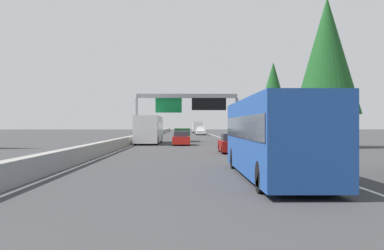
{
  "coord_description": "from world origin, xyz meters",
  "views": [
    {
      "loc": [
        -5.24,
        -5.65,
        2.1
      ],
      "look_at": [
        69.25,
        -6.78,
        2.12
      ],
      "focal_mm": 43.03,
      "sensor_mm": 36.0,
      "label": 1
    }
  ],
  "objects_px": {
    "box_truck_far_left": "(197,127)",
    "sign_gantry_overhead": "(188,104)",
    "bus_mid_right": "(149,128)",
    "minivan_far_center": "(182,134)",
    "bus_mid_center": "(273,135)",
    "sedan_mid_left": "(232,144)",
    "sedan_distant_b": "(199,131)",
    "pickup_near_right": "(201,131)",
    "conifer_right_mid": "(273,93)",
    "conifer_right_near": "(327,56)",
    "sedan_near_center": "(181,139)"
  },
  "relations": [
    {
      "from": "box_truck_far_left",
      "to": "sign_gantry_overhead",
      "type": "bearing_deg",
      "value": 177.44
    },
    {
      "from": "box_truck_far_left",
      "to": "bus_mid_right",
      "type": "bearing_deg",
      "value": 173.77
    },
    {
      "from": "box_truck_far_left",
      "to": "minivan_far_center",
      "type": "bearing_deg",
      "value": 176.63
    },
    {
      "from": "minivan_far_center",
      "to": "bus_mid_center",
      "type": "bearing_deg",
      "value": -174.66
    },
    {
      "from": "sedan_mid_left",
      "to": "sedan_distant_b",
      "type": "xyz_separation_m",
      "value": [
        69.61,
        0.27,
        0.0
      ]
    },
    {
      "from": "pickup_near_right",
      "to": "bus_mid_right",
      "type": "height_order",
      "value": "bus_mid_right"
    },
    {
      "from": "pickup_near_right",
      "to": "bus_mid_right",
      "type": "distance_m",
      "value": 45.68
    },
    {
      "from": "sedan_mid_left",
      "to": "box_truck_far_left",
      "type": "bearing_deg",
      "value": 0.22
    },
    {
      "from": "pickup_near_right",
      "to": "sedan_mid_left",
      "type": "bearing_deg",
      "value": -179.79
    },
    {
      "from": "conifer_right_mid",
      "to": "sedan_distant_b",
      "type": "bearing_deg",
      "value": 10.95
    },
    {
      "from": "box_truck_far_left",
      "to": "conifer_right_near",
      "type": "height_order",
      "value": "conifer_right_near"
    },
    {
      "from": "bus_mid_center",
      "to": "bus_mid_right",
      "type": "bearing_deg",
      "value": 12.4
    },
    {
      "from": "sign_gantry_overhead",
      "to": "conifer_right_mid",
      "type": "height_order",
      "value": "conifer_right_mid"
    },
    {
      "from": "sedan_mid_left",
      "to": "bus_mid_center",
      "type": "bearing_deg",
      "value": 179.76
    },
    {
      "from": "sign_gantry_overhead",
      "to": "bus_mid_center",
      "type": "bearing_deg",
      "value": -175.37
    },
    {
      "from": "pickup_near_right",
      "to": "conifer_right_near",
      "type": "height_order",
      "value": "conifer_right_near"
    },
    {
      "from": "minivan_far_center",
      "to": "sedan_distant_b",
      "type": "bearing_deg",
      "value": -4.56
    },
    {
      "from": "bus_mid_right",
      "to": "bus_mid_center",
      "type": "bearing_deg",
      "value": -167.6
    },
    {
      "from": "sign_gantry_overhead",
      "to": "bus_mid_right",
      "type": "height_order",
      "value": "sign_gantry_overhead"
    },
    {
      "from": "bus_mid_center",
      "to": "pickup_near_right",
      "type": "distance_m",
      "value": 79.47
    },
    {
      "from": "bus_mid_center",
      "to": "bus_mid_right",
      "type": "height_order",
      "value": "same"
    },
    {
      "from": "sign_gantry_overhead",
      "to": "bus_mid_center",
      "type": "relative_size",
      "value": 1.1
    },
    {
      "from": "minivan_far_center",
      "to": "sedan_distant_b",
      "type": "xyz_separation_m",
      "value": [
        45.31,
        -3.61,
        -0.27
      ]
    },
    {
      "from": "bus_mid_center",
      "to": "conifer_right_mid",
      "type": "height_order",
      "value": "conifer_right_mid"
    },
    {
      "from": "pickup_near_right",
      "to": "box_truck_far_left",
      "type": "bearing_deg",
      "value": 0.25
    },
    {
      "from": "sedan_mid_left",
      "to": "sedan_distant_b",
      "type": "relative_size",
      "value": 1.0
    },
    {
      "from": "bus_mid_right",
      "to": "box_truck_far_left",
      "type": "bearing_deg",
      "value": -6.23
    },
    {
      "from": "pickup_near_right",
      "to": "conifer_right_mid",
      "type": "bearing_deg",
      "value": -167.18
    },
    {
      "from": "minivan_far_center",
      "to": "conifer_right_mid",
      "type": "distance_m",
      "value": 13.32
    },
    {
      "from": "box_truck_far_left",
      "to": "conifer_right_mid",
      "type": "relative_size",
      "value": 0.81
    },
    {
      "from": "pickup_near_right",
      "to": "bus_mid_right",
      "type": "xyz_separation_m",
      "value": [
        -45.06,
        7.4,
        0.8
      ]
    },
    {
      "from": "bus_mid_center",
      "to": "pickup_near_right",
      "type": "relative_size",
      "value": 2.05
    },
    {
      "from": "minivan_far_center",
      "to": "bus_mid_right",
      "type": "bearing_deg",
      "value": 149.96
    },
    {
      "from": "sedan_near_center",
      "to": "sign_gantry_overhead",
      "type": "bearing_deg",
      "value": -5.39
    },
    {
      "from": "sedan_near_center",
      "to": "bus_mid_right",
      "type": "xyz_separation_m",
      "value": [
        4.51,
        3.71,
        1.03
      ]
    },
    {
      "from": "sign_gantry_overhead",
      "to": "box_truck_far_left",
      "type": "xyz_separation_m",
      "value": [
        63.26,
        -2.83,
        -3.1
      ]
    },
    {
      "from": "sign_gantry_overhead",
      "to": "conifer_right_mid",
      "type": "xyz_separation_m",
      "value": [
        4.53,
        -11.31,
        1.65
      ]
    },
    {
      "from": "sign_gantry_overhead",
      "to": "pickup_near_right",
      "type": "distance_m",
      "value": 41.66
    },
    {
      "from": "sedan_near_center",
      "to": "conifer_right_mid",
      "type": "distance_m",
      "value": 18.44
    },
    {
      "from": "sedan_mid_left",
      "to": "conifer_right_near",
      "type": "distance_m",
      "value": 15.42
    },
    {
      "from": "sedan_mid_left",
      "to": "pickup_near_right",
      "type": "relative_size",
      "value": 0.79
    },
    {
      "from": "conifer_right_near",
      "to": "sedan_near_center",
      "type": "bearing_deg",
      "value": 71.42
    },
    {
      "from": "sign_gantry_overhead",
      "to": "pickup_near_right",
      "type": "xyz_separation_m",
      "value": [
        41.39,
        -2.92,
        -3.8
      ]
    },
    {
      "from": "sedan_mid_left",
      "to": "sedan_distant_b",
      "type": "bearing_deg",
      "value": 0.22
    },
    {
      "from": "bus_mid_right",
      "to": "conifer_right_mid",
      "type": "bearing_deg",
      "value": -62.55
    },
    {
      "from": "sign_gantry_overhead",
      "to": "pickup_near_right",
      "type": "relative_size",
      "value": 2.26
    },
    {
      "from": "bus_mid_right",
      "to": "conifer_right_near",
      "type": "distance_m",
      "value": 21.01
    },
    {
      "from": "conifer_right_near",
      "to": "bus_mid_right",
      "type": "bearing_deg",
      "value": 62.45
    },
    {
      "from": "conifer_right_mid",
      "to": "bus_mid_right",
      "type": "bearing_deg",
      "value": 117.45
    },
    {
      "from": "sedan_near_center",
      "to": "conifer_right_mid",
      "type": "bearing_deg",
      "value": -43.55
    }
  ]
}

